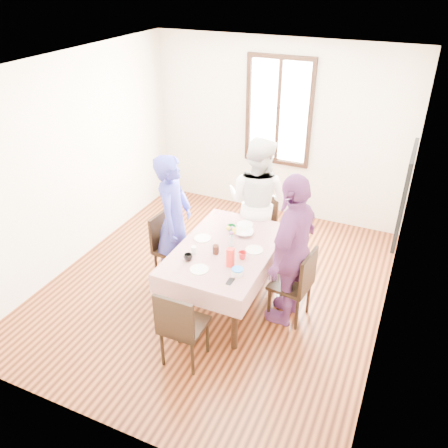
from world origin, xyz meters
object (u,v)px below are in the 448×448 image
Objects in this scene: chair_far at (256,229)px; person_far at (257,202)px; person_right at (291,250)px; chair_left at (174,249)px; chair_near at (184,324)px; chair_right at (290,284)px; dining_table at (226,275)px; person_left at (174,221)px.

person_far is (0.00, -0.02, 0.42)m from chair_far.
person_right is (0.75, -0.96, 0.02)m from person_far.
chair_left is 1.23m from person_far.
chair_right is at bearing 53.60° from chair_near.
person_left reaches higher than dining_table.
person_left is (0.02, -0.00, 0.40)m from chair_left.
chair_right is 1.00× the size of chair_near.
chair_far is 0.53× the size of person_left.
dining_table is 0.92m from person_right.
chair_right is at bearing 3.44° from dining_table.
chair_right is (0.77, 0.05, 0.08)m from dining_table.
person_far is 1.22m from person_right.
chair_left is 1.17m from chair_far.
person_right reaches higher than chair_near.
person_right is at bearing -104.61° from person_left.
chair_left is 0.51× the size of person_right.
person_far reaches higher than chair_right.
chair_near is 0.51× the size of person_right.
person_far is at bearing 45.69° from chair_right.
chair_right and chair_far have the same top height.
chair_right is 1.25m from chair_far.
chair_far is (-0.77, 0.98, 0.00)m from chair_right.
chair_left and chair_near have the same top height.
person_right reaches higher than dining_table.
chair_left is 0.53× the size of person_left.
person_right is (1.53, -0.09, 0.44)m from chair_left.
chair_left is at bearing 169.77° from dining_table.
person_right is at bearing 134.07° from chair_far.
person_far reaches higher than person_left.
dining_table is at bearing 96.69° from person_far.
person_right reaches higher than person_far.
person_right is at bearing 96.80° from chair_right.
person_right reaches higher than person_left.
chair_far and chair_near have the same top height.
person_far reaches higher than chair_near.
person_right is (1.50, -0.09, 0.04)m from person_left.
dining_table is 0.91m from person_left.
chair_near is (0.77, -1.16, 0.00)m from chair_left.
chair_right is at bearing 91.03° from chair_left.
person_far reaches higher than chair_far.
chair_right is 0.44m from person_right.
chair_far is 1.00× the size of chair_near.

